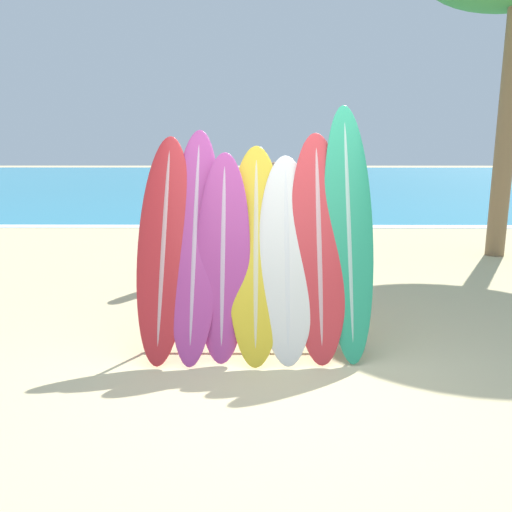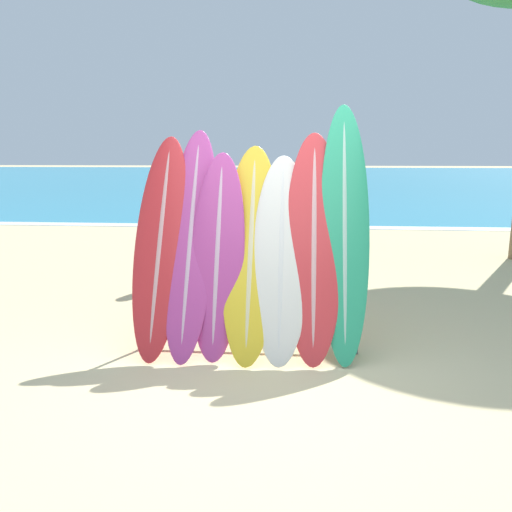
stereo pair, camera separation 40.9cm
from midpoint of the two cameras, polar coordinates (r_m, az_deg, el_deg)
The scene contains 13 objects.
ground_plane at distance 4.63m, azimuth -0.35°, elevation -13.23°, with size 160.00×160.00×0.00m, color beige.
ocean_water at distance 42.72m, azimuth 0.43°, elevation 9.00°, with size 120.00×60.00×0.01m.
surfboard_rack at distance 4.96m, azimuth -2.46°, elevation -6.13°, with size 2.16×0.04×0.79m.
surfboard_slot_0 at distance 5.05m, azimuth -12.73°, elevation 1.40°, with size 0.53×1.21×2.15m.
surfboard_slot_1 at distance 5.01m, azimuth -9.31°, elevation 1.85°, with size 0.51×1.29×2.22m.
surfboard_slot_2 at distance 4.90m, azimuth -6.16°, elevation 0.30°, with size 0.53×0.94×1.97m.
surfboard_slot_3 at distance 4.92m, azimuth -2.38°, elevation 0.80°, with size 0.57×1.20×2.04m.
surfboard_slot_4 at distance 4.88m, azimuth 1.15°, elevation 0.14°, with size 0.57×1.09×1.95m.
surfboard_slot_5 at distance 4.92m, azimuth 4.83°, elevation 1.57°, with size 0.57×1.12×2.18m.
surfboard_slot_6 at distance 4.99m, azimuth 8.21°, elevation 3.25°, with size 0.48×1.15×2.46m.
person_near_water at distance 7.78m, azimuth -10.16°, elevation 3.76°, with size 0.28×0.26×1.66m.
person_mid_beach at distance 11.40m, azimuth 3.73°, elevation 6.16°, with size 0.26×0.27×1.59m.
person_far_left at distance 12.41m, azimuth 1.13°, elevation 7.04°, with size 0.23×0.30×1.75m.
Camera 1 is at (-0.14, -4.21, 1.94)m, focal length 35.00 mm.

